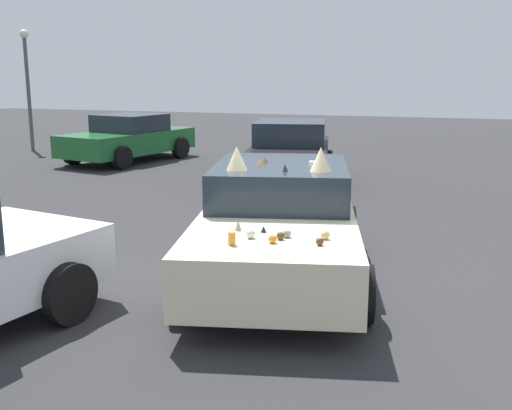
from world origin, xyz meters
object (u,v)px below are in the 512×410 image
object	(u,v)px
art_car_decorated	(279,220)
lot_lamp_post	(27,77)
parked_sedan_row_back_far	(129,138)
parked_sedan_near_left	(290,153)

from	to	relation	value
art_car_decorated	lot_lamp_post	world-z (taller)	lot_lamp_post
parked_sedan_row_back_far	lot_lamp_post	xyz separation A→B (m)	(1.13, 4.35, 1.73)
art_car_decorated	parked_sedan_near_left	xyz separation A→B (m)	(6.38, 1.66, 0.00)
parked_sedan_near_left	art_car_decorated	bearing A→B (deg)	2.92
art_car_decorated	parked_sedan_row_back_far	distance (m)	10.99
parked_sedan_row_back_far	lot_lamp_post	size ratio (longest dim) A/B	1.13
parked_sedan_near_left	parked_sedan_row_back_far	world-z (taller)	parked_sedan_near_left
art_car_decorated	lot_lamp_post	size ratio (longest dim) A/B	1.24
parked_sedan_row_back_far	lot_lamp_post	distance (m)	4.81
parked_sedan_row_back_far	lot_lamp_post	bearing A→B (deg)	-93.23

